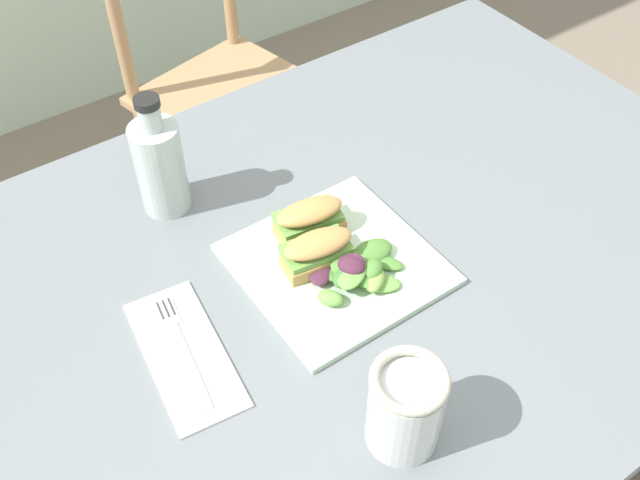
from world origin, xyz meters
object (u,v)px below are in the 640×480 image
object	(u,v)px
fork_on_napkin	(180,342)
bottle_cold_brew	(161,170)
sandwich_half_front	(318,251)
dining_table	(368,297)
mason_jar_iced_tea	(405,410)
chair_wooden_far	(222,89)
sandwich_half_back	(309,219)
plate_lunch	(336,264)

from	to	relation	value
fork_on_napkin	bottle_cold_brew	size ratio (longest dim) A/B	0.94
sandwich_half_front	dining_table	bearing A→B (deg)	-4.60
fork_on_napkin	bottle_cold_brew	xyz separation A→B (m)	(0.11, 0.25, 0.06)
mason_jar_iced_tea	dining_table	bearing A→B (deg)	58.55
fork_on_napkin	bottle_cold_brew	world-z (taller)	bottle_cold_brew
dining_table	chair_wooden_far	world-z (taller)	chair_wooden_far
sandwich_half_front	sandwich_half_back	xyz separation A→B (m)	(0.03, 0.06, 0.00)
sandwich_half_back	bottle_cold_brew	bearing A→B (deg)	127.42
chair_wooden_far	sandwich_half_front	xyz separation A→B (m)	(-0.29, -0.84, 0.33)
plate_lunch	sandwich_half_back	xyz separation A→B (m)	(0.00, 0.07, 0.03)
fork_on_napkin	dining_table	bearing A→B (deg)	-0.45
chair_wooden_far	plate_lunch	distance (m)	0.94
sandwich_half_back	mason_jar_iced_tea	bearing A→B (deg)	-105.94
sandwich_half_front	plate_lunch	bearing A→B (deg)	-25.03
dining_table	mason_jar_iced_tea	xyz separation A→B (m)	(-0.16, -0.26, 0.18)
plate_lunch	bottle_cold_brew	distance (m)	0.30
chair_wooden_far	sandwich_half_back	bearing A→B (deg)	-108.47
bottle_cold_brew	fork_on_napkin	bearing A→B (deg)	-113.39
plate_lunch	sandwich_half_front	distance (m)	0.04
bottle_cold_brew	plate_lunch	bearing A→B (deg)	-61.31
sandwich_half_front	fork_on_napkin	world-z (taller)	sandwich_half_front
sandwich_half_back	fork_on_napkin	size ratio (longest dim) A/B	0.58
dining_table	sandwich_half_front	bearing A→B (deg)	175.40
sandwich_half_back	sandwich_half_front	bearing A→B (deg)	-113.99
sandwich_half_back	fork_on_napkin	xyz separation A→B (m)	(-0.25, -0.06, -0.03)
plate_lunch	fork_on_napkin	bearing A→B (deg)	178.55
bottle_cold_brew	dining_table	bearing A→B (deg)	-50.31
dining_table	sandwich_half_back	bearing A→B (deg)	135.31
dining_table	sandwich_half_front	xyz separation A→B (m)	(-0.09, 0.01, 0.16)
sandwich_half_back	mason_jar_iced_tea	world-z (taller)	mason_jar_iced_tea
sandwich_half_front	sandwich_half_back	bearing A→B (deg)	66.01
fork_on_napkin	plate_lunch	bearing A→B (deg)	-1.45
sandwich_half_front	bottle_cold_brew	world-z (taller)	bottle_cold_brew
sandwich_half_front	mason_jar_iced_tea	world-z (taller)	mason_jar_iced_tea
plate_lunch	bottle_cold_brew	bearing A→B (deg)	118.69
plate_lunch	sandwich_half_front	size ratio (longest dim) A/B	2.44
dining_table	plate_lunch	world-z (taller)	plate_lunch
sandwich_half_front	mason_jar_iced_tea	distance (m)	0.28
chair_wooden_far	fork_on_napkin	xyz separation A→B (m)	(-0.51, -0.85, 0.30)
bottle_cold_brew	mason_jar_iced_tea	bearing A→B (deg)	-84.73
dining_table	fork_on_napkin	distance (m)	0.34
plate_lunch	sandwich_half_back	bearing A→B (deg)	88.38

